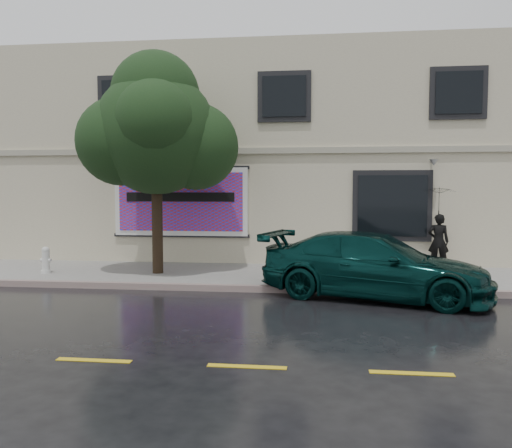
# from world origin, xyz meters

# --- Properties ---
(ground) EXTENTS (90.00, 90.00, 0.00)m
(ground) POSITION_xyz_m (0.00, 0.00, 0.00)
(ground) COLOR black
(ground) RESTS_ON ground
(sidewalk) EXTENTS (20.00, 3.50, 0.15)m
(sidewalk) POSITION_xyz_m (0.00, 3.25, 0.07)
(sidewalk) COLOR #989690
(sidewalk) RESTS_ON ground
(curb) EXTENTS (20.00, 0.18, 0.16)m
(curb) POSITION_xyz_m (0.00, 1.50, 0.07)
(curb) COLOR gray
(curb) RESTS_ON ground
(road_marking) EXTENTS (19.00, 0.12, 0.01)m
(road_marking) POSITION_xyz_m (0.00, -3.50, 0.01)
(road_marking) COLOR gold
(road_marking) RESTS_ON ground
(building) EXTENTS (20.00, 8.12, 7.00)m
(building) POSITION_xyz_m (0.00, 9.00, 3.50)
(building) COLOR beige
(building) RESTS_ON ground
(billboard) EXTENTS (4.30, 0.16, 2.20)m
(billboard) POSITION_xyz_m (-3.20, 4.92, 2.05)
(billboard) COLOR white
(billboard) RESTS_ON ground
(car) EXTENTS (5.46, 3.60, 1.47)m
(car) POSITION_xyz_m (2.26, 1.20, 0.73)
(car) COLOR black
(car) RESTS_ON ground
(pedestrian) EXTENTS (0.63, 0.47, 1.59)m
(pedestrian) POSITION_xyz_m (4.47, 4.60, 0.94)
(pedestrian) COLOR black
(pedestrian) RESTS_ON sidewalk
(umbrella) EXTENTS (1.18, 1.18, 0.69)m
(umbrella) POSITION_xyz_m (4.47, 4.60, 2.08)
(umbrella) COLOR black
(umbrella) RESTS_ON pedestrian
(street_tree) EXTENTS (3.28, 3.28, 5.43)m
(street_tree) POSITION_xyz_m (-3.33, 3.00, 3.92)
(street_tree) COLOR #302415
(street_tree) RESTS_ON sidewalk
(fire_hydrant) EXTENTS (0.30, 0.28, 0.72)m
(fire_hydrant) POSITION_xyz_m (-6.37, 2.64, 0.50)
(fire_hydrant) COLOR silver
(fire_hydrant) RESTS_ON sidewalk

